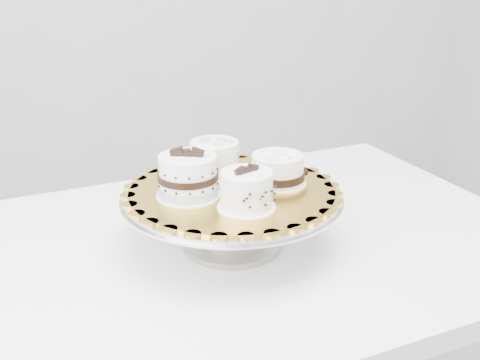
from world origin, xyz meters
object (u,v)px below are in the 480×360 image
object	(u,v)px
table	(233,276)
cake_dots	(214,158)
cake_board	(232,191)
cake_stand	(232,209)
cake_ribbon	(278,170)
cake_banded	(188,178)
cake_swirl	(247,191)

from	to	relation	value
table	cake_dots	distance (m)	0.24
cake_board	cake_stand	bearing A→B (deg)	0.00
cake_stand	cake_ribbon	distance (m)	0.11
table	cake_ribbon	size ratio (longest dim) A/B	11.08
cake_dots	cake_stand	bearing A→B (deg)	-72.56
cake_banded	cake_dots	xyz separation A→B (m)	(0.08, 0.08, 0.00)
table	cake_swirl	size ratio (longest dim) A/B	11.17
cake_stand	cake_board	distance (m)	0.04
cake_board	cake_banded	world-z (taller)	cake_banded
cake_stand	cake_dots	world-z (taller)	cake_dots
cake_banded	cake_swirl	bearing A→B (deg)	-21.67
cake_board	cake_ribbon	world-z (taller)	cake_ribbon
table	cake_board	size ratio (longest dim) A/B	3.33
cake_board	cake_ribbon	distance (m)	0.10
cake_board	cake_swirl	world-z (taller)	cake_swirl
cake_dots	cake_swirl	bearing A→B (deg)	-76.89
cake_swirl	cake_banded	xyz separation A→B (m)	(-0.08, 0.09, 0.00)
cake_swirl	cake_board	bearing A→B (deg)	68.41
table	cake_ribbon	distance (m)	0.24
cake_banded	cake_ribbon	size ratio (longest dim) A/B	1.22
cake_stand	cake_board	size ratio (longest dim) A/B	1.09
cake_stand	cake_banded	size ratio (longest dim) A/B	2.97
cake_stand	cake_ribbon	world-z (taller)	cake_ribbon
cake_banded	cake_ribbon	world-z (taller)	cake_banded
table	cake_ribbon	xyz separation A→B (m)	(0.08, -0.02, 0.22)
table	cake_board	world-z (taller)	cake_board
table	cake_stand	xyz separation A→B (m)	(-0.01, -0.02, 0.15)
cake_dots	table	bearing A→B (deg)	-62.89
table	cake_banded	xyz separation A→B (m)	(-0.09, -0.02, 0.23)
cake_dots	cake_ribbon	size ratio (longest dim) A/B	1.02
cake_stand	cake_swirl	world-z (taller)	cake_swirl
table	cake_banded	world-z (taller)	cake_banded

